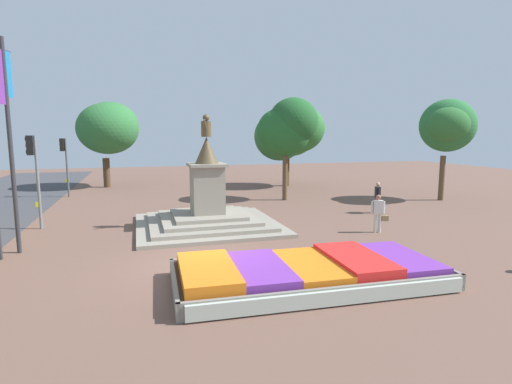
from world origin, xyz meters
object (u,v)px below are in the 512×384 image
(flower_planter, at_px, (307,273))
(traffic_light_far_corner, at_px, (65,157))
(statue_monument, at_px, (208,209))
(banner_pole, at_px, (10,137))
(pedestrian_crossing_plaza, at_px, (377,195))
(pedestrian_with_handbag, at_px, (378,212))
(kerb_bollard_north, at_px, (0,244))
(traffic_light_mid_block, at_px, (34,166))

(flower_planter, xyz_separation_m, traffic_light_far_corner, (-8.59, 18.27, 2.27))
(statue_monument, relative_size, traffic_light_far_corner, 1.61)
(statue_monument, distance_m, banner_pole, 7.69)
(flower_planter, xyz_separation_m, pedestrian_crossing_plaza, (7.36, 7.93, 0.61))
(flower_planter, bearing_deg, pedestrian_with_handbag, 40.88)
(pedestrian_crossing_plaza, distance_m, kerb_bollard_north, 16.19)
(pedestrian_crossing_plaza, bearing_deg, traffic_light_far_corner, 147.04)
(traffic_light_mid_block, distance_m, pedestrian_with_handbag, 14.23)
(statue_monument, distance_m, pedestrian_crossing_plaza, 8.77)
(pedestrian_with_handbag, bearing_deg, traffic_light_mid_block, 160.98)
(traffic_light_far_corner, bearing_deg, pedestrian_crossing_plaza, -32.96)
(pedestrian_with_handbag, relative_size, pedestrian_crossing_plaza, 0.98)
(pedestrian_crossing_plaza, bearing_deg, banner_pole, -170.48)
(traffic_light_mid_block, bearing_deg, banner_pole, -87.36)
(statue_monument, bearing_deg, kerb_bollard_north, -159.06)
(traffic_light_far_corner, height_order, pedestrian_with_handbag, traffic_light_far_corner)
(traffic_light_mid_block, height_order, pedestrian_with_handbag, traffic_light_mid_block)
(statue_monument, relative_size, banner_pole, 0.86)
(banner_pole, relative_size, pedestrian_crossing_plaza, 4.44)
(flower_planter, bearing_deg, traffic_light_far_corner, 115.17)
(traffic_light_far_corner, bearing_deg, traffic_light_mid_block, -88.24)
(flower_planter, distance_m, pedestrian_crossing_plaza, 10.84)
(traffic_light_mid_block, distance_m, kerb_bollard_north, 4.81)
(statue_monument, xyz_separation_m, traffic_light_mid_block, (-6.91, 1.58, 1.92))
(flower_planter, bearing_deg, traffic_light_mid_block, 132.79)
(kerb_bollard_north, bearing_deg, pedestrian_crossing_plaza, 11.63)
(traffic_light_far_corner, distance_m, pedestrian_with_handbag, 19.55)
(traffic_light_mid_block, xyz_separation_m, kerb_bollard_north, (-0.19, -4.30, -2.17))
(statue_monument, height_order, traffic_light_mid_block, statue_monument)
(traffic_light_far_corner, xyz_separation_m, pedestrian_with_handbag, (13.63, -13.91, -1.70))
(flower_planter, height_order, statue_monument, statue_monument)
(statue_monument, relative_size, pedestrian_crossing_plaza, 3.80)
(traffic_light_mid_block, relative_size, pedestrian_with_handbag, 2.52)
(flower_planter, height_order, kerb_bollard_north, kerb_bollard_north)
(banner_pole, relative_size, kerb_bollard_north, 7.12)
(pedestrian_with_handbag, bearing_deg, statue_monument, 154.85)
(flower_planter, distance_m, traffic_light_mid_block, 12.45)
(statue_monument, bearing_deg, pedestrian_crossing_plaza, 3.57)
(statue_monument, xyz_separation_m, banner_pole, (-6.74, -2.05, 3.09))
(traffic_light_mid_block, relative_size, banner_pole, 0.56)
(banner_pole, height_order, pedestrian_with_handbag, banner_pole)
(flower_planter, relative_size, kerb_bollard_north, 7.47)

